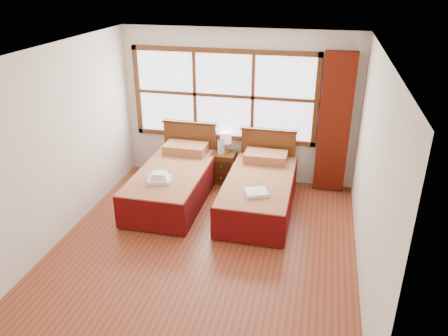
# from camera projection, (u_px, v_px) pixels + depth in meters

# --- Properties ---
(floor) EXTENTS (4.50, 4.50, 0.00)m
(floor) POSITION_uv_depth(u_px,v_px,m) (205.00, 246.00, 5.94)
(floor) COLOR brown
(floor) RESTS_ON ground
(ceiling) EXTENTS (4.50, 4.50, 0.00)m
(ceiling) POSITION_uv_depth(u_px,v_px,m) (201.00, 51.00, 4.86)
(ceiling) COLOR white
(ceiling) RESTS_ON wall_back
(wall_back) EXTENTS (4.00, 0.00, 4.00)m
(wall_back) POSITION_uv_depth(u_px,v_px,m) (238.00, 107.00, 7.40)
(wall_back) COLOR silver
(wall_back) RESTS_ON floor
(wall_left) EXTENTS (0.00, 4.50, 4.50)m
(wall_left) POSITION_uv_depth(u_px,v_px,m) (59.00, 145.00, 5.81)
(wall_left) COLOR silver
(wall_left) RESTS_ON floor
(wall_right) EXTENTS (0.00, 4.50, 4.50)m
(wall_right) POSITION_uv_depth(u_px,v_px,m) (371.00, 174.00, 5.00)
(wall_right) COLOR silver
(wall_right) RESTS_ON floor
(window) EXTENTS (3.16, 0.06, 1.56)m
(window) POSITION_uv_depth(u_px,v_px,m) (224.00, 96.00, 7.33)
(window) COLOR white
(window) RESTS_ON wall_back
(curtain) EXTENTS (0.50, 0.16, 2.30)m
(curtain) POSITION_uv_depth(u_px,v_px,m) (334.00, 124.00, 7.00)
(curtain) COLOR #5A1509
(curtain) RESTS_ON wall_back
(bed_left) EXTENTS (1.05, 2.07, 1.02)m
(bed_left) POSITION_uv_depth(u_px,v_px,m) (174.00, 181.00, 7.05)
(bed_left) COLOR #391D0C
(bed_left) RESTS_ON floor
(bed_right) EXTENTS (1.02, 2.04, 0.99)m
(bed_right) POSITION_uv_depth(u_px,v_px,m) (259.00, 191.00, 6.77)
(bed_right) COLOR #391D0C
(bed_right) RESTS_ON floor
(nightstand) EXTENTS (0.41, 0.41, 0.54)m
(nightstand) POSITION_uv_depth(u_px,v_px,m) (224.00, 167.00, 7.64)
(nightstand) COLOR #552C12
(nightstand) RESTS_ON floor
(towels_left) EXTENTS (0.39, 0.36, 0.14)m
(towels_left) POSITION_uv_depth(u_px,v_px,m) (159.00, 178.00, 6.51)
(towels_left) COLOR white
(towels_left) RESTS_ON bed_left
(towels_right) EXTENTS (0.38, 0.36, 0.05)m
(towels_right) POSITION_uv_depth(u_px,v_px,m) (256.00, 192.00, 6.18)
(towels_right) COLOR white
(towels_right) RESTS_ON bed_right
(lamp) EXTENTS (0.19, 0.19, 0.37)m
(lamp) POSITION_uv_depth(u_px,v_px,m) (226.00, 138.00, 7.45)
(lamp) COLOR gold
(lamp) RESTS_ON nightstand
(bottle_near) EXTENTS (0.07, 0.07, 0.25)m
(bottle_near) POSITION_uv_depth(u_px,v_px,m) (220.00, 147.00, 7.46)
(bottle_near) COLOR silver
(bottle_near) RESTS_ON nightstand
(bottle_far) EXTENTS (0.07, 0.07, 0.27)m
(bottle_far) POSITION_uv_depth(u_px,v_px,m) (222.00, 147.00, 7.44)
(bottle_far) COLOR silver
(bottle_far) RESTS_ON nightstand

